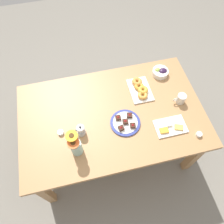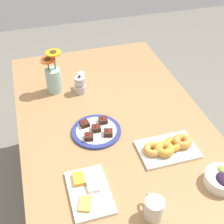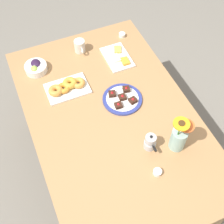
{
  "view_description": "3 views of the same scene",
  "coord_description": "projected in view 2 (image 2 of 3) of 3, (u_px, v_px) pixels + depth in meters",
  "views": [
    {
      "loc": [
        0.22,
        0.91,
        2.39
      ],
      "look_at": [
        0.0,
        0.0,
        0.78
      ],
      "focal_mm": 35.0,
      "sensor_mm": 36.0,
      "label": 1
    },
    {
      "loc": [
        -1.24,
        0.37,
        1.84
      ],
      "look_at": [
        0.0,
        0.0,
        0.78
      ],
      "focal_mm": 50.0,
      "sensor_mm": 36.0,
      "label": 2
    },
    {
      "loc": [
        1.02,
        -0.43,
        2.33
      ],
      "look_at": [
        0.0,
        0.0,
        0.78
      ],
      "focal_mm": 50.0,
      "sensor_mm": 36.0,
      "label": 3
    }
  ],
  "objects": [
    {
      "name": "croissant_platter",
      "position": [
        168.0,
        147.0,
        1.5
      ],
      "size": [
        0.19,
        0.28,
        0.05
      ],
      "color": "white",
      "rests_on": "dining_table"
    },
    {
      "name": "jam_cup_honey",
      "position": [
        81.0,
        75.0,
        2.01
      ],
      "size": [
        0.05,
        0.05,
        0.03
      ],
      "color": "white",
      "rests_on": "dining_table"
    },
    {
      "name": "coffee_mug",
      "position": [
        154.0,
        208.0,
        1.21
      ],
      "size": [
        0.11,
        0.08,
        0.09
      ],
      "color": "beige",
      "rests_on": "dining_table"
    },
    {
      "name": "ground_plane",
      "position": [
        112.0,
        199.0,
        2.17
      ],
      "size": [
        6.0,
        6.0,
        0.0
      ],
      "primitive_type": "plane",
      "color": "slate"
    },
    {
      "name": "grape_bowl",
      "position": [
        222.0,
        179.0,
        1.34
      ],
      "size": [
        0.15,
        0.15,
        0.07
      ],
      "color": "white",
      "rests_on": "dining_table"
    },
    {
      "name": "dessert_plate",
      "position": [
        96.0,
        131.0,
        1.6
      ],
      "size": [
        0.26,
        0.26,
        0.05
      ],
      "color": "navy",
      "rests_on": "dining_table"
    },
    {
      "name": "cheese_platter",
      "position": [
        89.0,
        191.0,
        1.31
      ],
      "size": [
        0.26,
        0.17,
        0.03
      ],
      "color": "white",
      "rests_on": "dining_table"
    },
    {
      "name": "moka_pot",
      "position": [
        80.0,
        85.0,
        1.86
      ],
      "size": [
        0.11,
        0.07,
        0.12
      ],
      "color": "#B7B7BC",
      "rests_on": "dining_table"
    },
    {
      "name": "flower_vase",
      "position": [
        54.0,
        78.0,
        1.84
      ],
      "size": [
        0.1,
        0.13,
        0.26
      ],
      "color": "#99C1B7",
      "rests_on": "dining_table"
    },
    {
      "name": "dining_table",
      "position": [
        112.0,
        129.0,
        1.75
      ],
      "size": [
        1.6,
        1.0,
        0.74
      ],
      "color": "#A87A4C",
      "rests_on": "ground_plane"
    }
  ]
}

